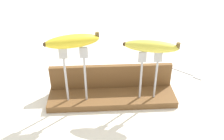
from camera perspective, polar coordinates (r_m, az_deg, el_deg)
ground_plane at (r=0.89m, az=0.00°, el=-6.83°), size 3.00×3.00×0.00m
wooden_board at (r=0.88m, az=0.00°, el=-6.23°), size 0.44×0.12×0.02m
board_backstop at (r=0.89m, az=-0.19°, el=-1.43°), size 0.43×0.02×0.09m
fork_stand_left at (r=0.79m, az=-8.43°, el=-0.01°), size 0.09×0.01×0.19m
fork_stand_right at (r=0.81m, az=8.40°, el=-0.21°), size 0.08×0.01×0.17m
banana_raised_left at (r=0.75m, az=-9.02°, el=6.48°), size 0.17×0.08×0.04m
banana_raised_right at (r=0.77m, az=8.89°, el=5.34°), size 0.17×0.08×0.04m
fork_fallen_near at (r=1.07m, az=16.85°, el=-0.70°), size 0.14×0.13×0.01m
fork_fallen_far at (r=1.16m, az=-23.78°, el=0.55°), size 0.07×0.17×0.01m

